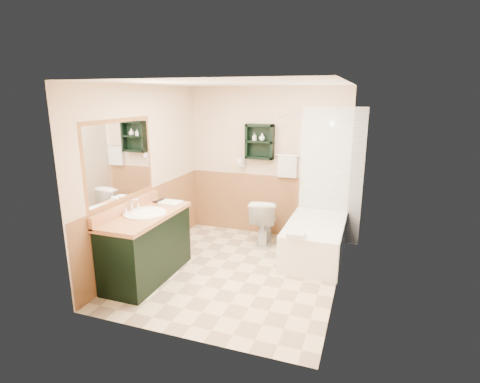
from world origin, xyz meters
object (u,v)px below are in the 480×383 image
at_px(wall_shelf, 260,142).
at_px(vanity_book, 157,194).
at_px(hair_dryer, 242,162).
at_px(bathtub, 315,239).
at_px(soap_bottle_b, 262,138).
at_px(toilet, 264,221).
at_px(vanity, 147,246).
at_px(soap_bottle_a, 255,139).

height_order(wall_shelf, vanity_book, wall_shelf).
relative_size(hair_dryer, bathtub, 0.16).
bearing_deg(vanity_book, hair_dryer, 72.68).
bearing_deg(soap_bottle_b, hair_dryer, 174.99).
relative_size(wall_shelf, hair_dryer, 2.29).
bearing_deg(toilet, wall_shelf, -69.23).
bearing_deg(wall_shelf, toilet, -60.05).
height_order(hair_dryer, vanity, hair_dryer).
xyz_separation_m(bathtub, vanity_book, (-2.08, -0.79, 0.69)).
xyz_separation_m(vanity, toilet, (1.08, 1.61, -0.07)).
bearing_deg(vanity, soap_bottle_a, 67.00).
relative_size(vanity, vanity_book, 6.55).
distance_m(hair_dryer, vanity, 2.18).
distance_m(wall_shelf, vanity_book, 1.83).
relative_size(hair_dryer, toilet, 0.33).
height_order(wall_shelf, hair_dryer, wall_shelf).
bearing_deg(soap_bottle_b, bathtub, -30.00).
xyz_separation_m(wall_shelf, toilet, (0.18, -0.31, -1.19)).
bearing_deg(toilet, soap_bottle_b, -74.97).
distance_m(vanity_book, soap_bottle_a, 1.80).
bearing_deg(vanity_book, bathtub, 32.17).
bearing_deg(bathtub, soap_bottle_a, 152.83).
height_order(wall_shelf, soap_bottle_b, wall_shelf).
relative_size(hair_dryer, soap_bottle_a, 2.09).
height_order(hair_dryer, bathtub, hair_dryer).
relative_size(toilet, soap_bottle_a, 6.32).
xyz_separation_m(wall_shelf, bathtub, (1.03, -0.57, -1.29)).
height_order(wall_shelf, vanity, wall_shelf).
distance_m(bathtub, soap_bottle_b, 1.77).
bearing_deg(vanity_book, soap_bottle_b, 62.34).
bearing_deg(vanity, bathtub, 35.12).
xyz_separation_m(wall_shelf, soap_bottle_b, (0.04, -0.01, 0.06)).
xyz_separation_m(wall_shelf, hair_dryer, (-0.30, 0.02, -0.35)).
bearing_deg(wall_shelf, soap_bottle_b, -6.79).
xyz_separation_m(bathtub, toilet, (-0.84, 0.26, 0.10)).
xyz_separation_m(vanity, bathtub, (1.92, 1.35, -0.16)).
distance_m(hair_dryer, soap_bottle_a, 0.45).
height_order(toilet, vanity_book, vanity_book).
xyz_separation_m(wall_shelf, soap_bottle_a, (-0.08, -0.01, 0.04)).
bearing_deg(vanity, hair_dryer, 73.01).
relative_size(wall_shelf, soap_bottle_a, 4.80).
relative_size(vanity, bathtub, 0.89).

